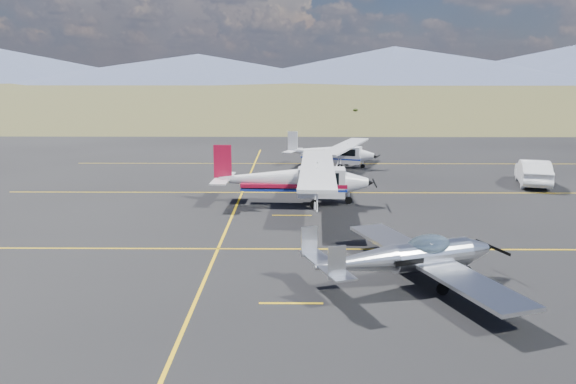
% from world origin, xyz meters
% --- Properties ---
extents(ground, '(1600.00, 1600.00, 0.00)m').
position_xyz_m(ground, '(0.00, 0.00, 0.00)').
color(ground, '#383D1C').
rests_on(ground, ground).
extents(apron, '(72.00, 72.00, 0.02)m').
position_xyz_m(apron, '(0.00, 7.00, 0.00)').
color(apron, black).
rests_on(apron, ground).
extents(aircraft_low_wing, '(6.76, 9.10, 2.00)m').
position_xyz_m(aircraft_low_wing, '(1.02, -1.78, 0.96)').
color(aircraft_low_wing, silver).
rests_on(aircraft_low_wing, apron).
extents(aircraft_cessna, '(7.58, 12.66, 3.21)m').
position_xyz_m(aircraft_cessna, '(-2.90, 10.12, 1.42)').
color(aircraft_cessna, silver).
rests_on(aircraft_cessna, apron).
extents(aircraft_plain, '(7.12, 10.09, 2.59)m').
position_xyz_m(aircraft_plain, '(-0.02, 22.47, 1.15)').
color(aircraft_plain, silver).
rests_on(aircraft_plain, apron).
extents(sedan, '(2.95, 5.22, 1.63)m').
position_xyz_m(sedan, '(12.38, 15.56, 0.82)').
color(sedan, white).
rests_on(sedan, apron).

